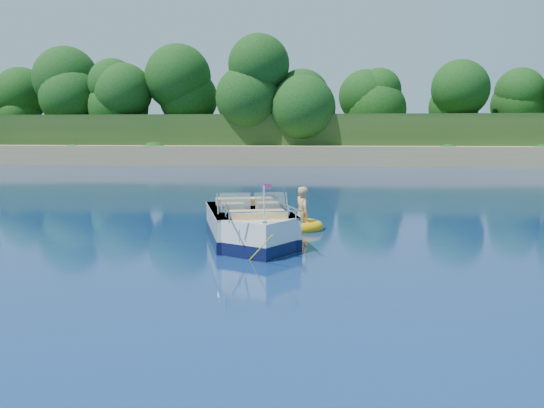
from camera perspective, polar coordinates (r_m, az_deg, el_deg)
The scene contains 6 objects.
ground at distance 11.40m, azimuth 7.81°, elevation -6.24°, with size 160.00×160.00×0.00m, color #091540.
shoreline at distance 74.90m, azimuth 6.86°, elevation 5.52°, with size 170.00×59.00×6.00m.
treeline at distance 52.21m, azimuth 7.06°, elevation 10.01°, with size 150.00×7.12×8.19m.
motorboat at distance 14.05m, azimuth -1.98°, elevation -2.34°, with size 2.72×4.98×1.71m.
tow_tube at distance 16.02m, azimuth 2.68°, elevation -2.11°, with size 1.32×1.32×0.32m.
boy at distance 16.04m, azimuth 2.79°, elevation -2.40°, with size 0.54×0.36×1.49m, color tan.
Camera 1 is at (-0.26, -11.11, 2.56)m, focal length 40.00 mm.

